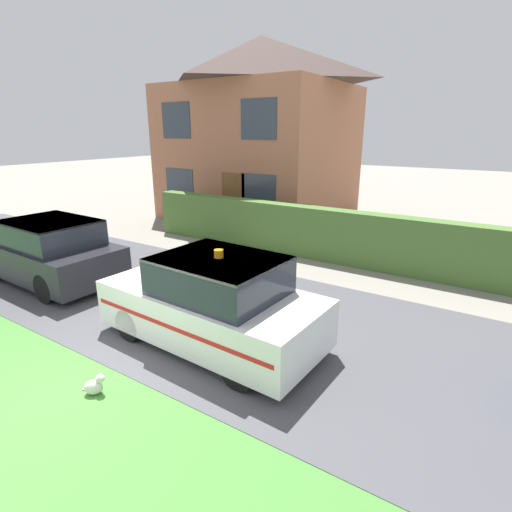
# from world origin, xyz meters

# --- Properties ---
(ground_plane) EXTENTS (80.00, 80.00, 0.00)m
(ground_plane) POSITION_xyz_m (0.00, 0.00, 0.00)
(ground_plane) COLOR gray
(road_strip) EXTENTS (28.00, 5.19, 0.01)m
(road_strip) POSITION_xyz_m (0.00, 3.56, 0.01)
(road_strip) COLOR #4C4C51
(road_strip) RESTS_ON ground
(lawn_verge) EXTENTS (28.00, 2.75, 0.01)m
(lawn_verge) POSITION_xyz_m (0.00, -0.40, 0.00)
(lawn_verge) COLOR #478438
(lawn_verge) RESTS_ON ground
(garden_hedge) EXTENTS (12.79, 0.52, 1.48)m
(garden_hedge) POSITION_xyz_m (0.90, 7.92, 0.74)
(garden_hedge) COLOR #4C7233
(garden_hedge) RESTS_ON ground
(police_car) EXTENTS (3.99, 1.94, 1.71)m
(police_car) POSITION_xyz_m (0.95, 2.50, 0.76)
(police_car) COLOR black
(police_car) RESTS_ON road_strip
(cat) EXTENTS (0.37, 0.29, 0.32)m
(cat) POSITION_xyz_m (0.44, 0.46, 0.13)
(cat) COLOR silver
(cat) RESTS_ON ground
(neighbour_car_far) EXTENTS (3.97, 1.87, 1.54)m
(neighbour_car_far) POSITION_xyz_m (-4.24, 2.67, 0.76)
(neighbour_car_far) COLOR black
(neighbour_car_far) RESTS_ON road_strip
(house_left) EXTENTS (7.04, 6.40, 7.07)m
(house_left) POSITION_xyz_m (-4.36, 12.36, 3.60)
(house_left) COLOR #A86B4C
(house_left) RESTS_ON ground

